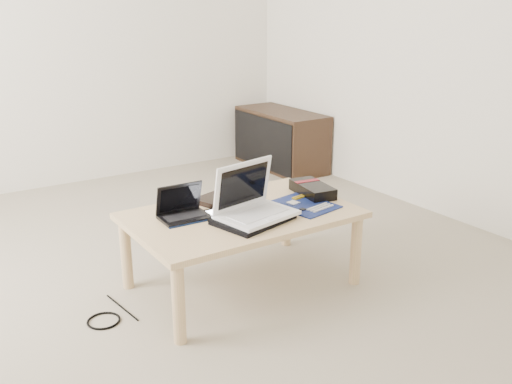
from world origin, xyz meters
TOP-DOWN VIEW (x-y plane):
  - ground at (0.00, 0.00)m, footprint 4.00×4.00m
  - coffee_table at (0.30, -0.27)m, footprint 1.10×0.70m
  - media_cabinet at (1.77, 1.45)m, footprint 0.41×0.90m
  - book at (0.32, -0.08)m, footprint 0.33×0.30m
  - netbook at (0.03, -0.18)m, footprint 0.24×0.18m
  - tablet at (0.23, -0.26)m, footprint 0.26×0.20m
  - remote at (0.41, -0.23)m, footprint 0.11×0.22m
  - neoprene_sleeve at (0.28, -0.40)m, footprint 0.40×0.33m
  - white_laptop at (0.30, -0.37)m, footprint 0.39×0.31m
  - motherboard at (0.62, -0.36)m, footprint 0.31×0.36m
  - gpu_box at (0.77, -0.24)m, footprint 0.18×0.30m
  - cable_coil at (0.17, -0.27)m, footprint 0.12×0.12m
  - floor_cable_coil at (-0.42, -0.23)m, footprint 0.19×0.19m
  - floor_cable_trail at (-0.31, -0.16)m, footprint 0.05×0.31m

SIDE VIEW (x-z plane):
  - ground at x=0.00m, z-range 0.00..0.00m
  - floor_cable_trail at x=-0.31m, z-range 0.00..0.01m
  - floor_cable_coil at x=-0.42m, z-range 0.00..0.01m
  - media_cabinet at x=1.77m, z-range 0.00..0.50m
  - coffee_table at x=0.30m, z-range 0.15..0.55m
  - motherboard at x=0.62m, z-range 0.40..0.41m
  - cable_coil at x=0.17m, z-range 0.40..0.41m
  - tablet at x=0.23m, z-range 0.40..0.41m
  - remote at x=0.41m, z-range 0.40..0.42m
  - neoprene_sleeve at x=0.28m, z-range 0.40..0.42m
  - book at x=0.32m, z-range 0.40..0.43m
  - gpu_box at x=0.77m, z-range 0.40..0.46m
  - netbook at x=0.03m, z-range 0.35..0.52m
  - white_laptop at x=0.30m, z-range 0.35..0.60m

